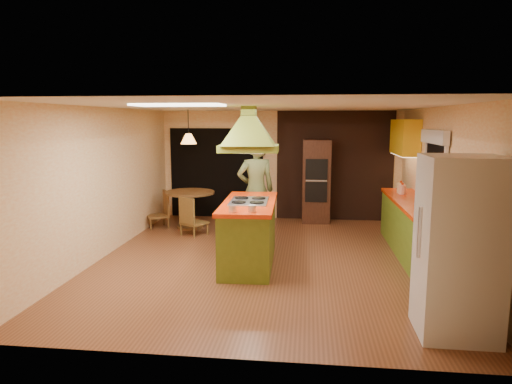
# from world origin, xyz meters

# --- Properties ---
(ground) EXTENTS (6.50, 6.50, 0.00)m
(ground) POSITION_xyz_m (0.00, 0.00, 0.00)
(ground) COLOR brown
(ground) RESTS_ON ground
(room_walls) EXTENTS (5.50, 6.50, 6.50)m
(room_walls) POSITION_xyz_m (0.00, 0.00, 1.25)
(room_walls) COLOR #FFE4B6
(room_walls) RESTS_ON ground
(ceiling_plane) EXTENTS (6.50, 6.50, 0.00)m
(ceiling_plane) POSITION_xyz_m (0.00, 0.00, 2.50)
(ceiling_plane) COLOR silver
(ceiling_plane) RESTS_ON room_walls
(brick_panel) EXTENTS (2.64, 0.03, 2.50)m
(brick_panel) POSITION_xyz_m (1.25, 3.23, 1.25)
(brick_panel) COLOR #381E14
(brick_panel) RESTS_ON ground
(nook_opening) EXTENTS (2.20, 0.03, 2.10)m
(nook_opening) POSITION_xyz_m (-1.50, 3.23, 1.05)
(nook_opening) COLOR black
(nook_opening) RESTS_ON ground
(right_counter) EXTENTS (0.62, 3.05, 0.92)m
(right_counter) POSITION_xyz_m (2.45, 0.60, 0.46)
(right_counter) COLOR olive
(right_counter) RESTS_ON ground
(upper_cabinets) EXTENTS (0.34, 1.40, 0.70)m
(upper_cabinets) POSITION_xyz_m (2.57, 2.20, 1.95)
(upper_cabinets) COLOR yellow
(upper_cabinets) RESTS_ON room_walls
(window_right) EXTENTS (0.12, 1.35, 1.06)m
(window_right) POSITION_xyz_m (2.70, 0.40, 1.77)
(window_right) COLOR black
(window_right) RESTS_ON room_walls
(fluor_panel) EXTENTS (1.20, 0.60, 0.03)m
(fluor_panel) POSITION_xyz_m (-1.10, -1.20, 2.48)
(fluor_panel) COLOR white
(fluor_panel) RESTS_ON ceiling_plane
(kitchen_island) EXTENTS (0.88, 2.06, 1.03)m
(kitchen_island) POSITION_xyz_m (-0.27, -0.26, 0.51)
(kitchen_island) COLOR olive
(kitchen_island) RESTS_ON ground
(range_hood) EXTENTS (0.95, 0.70, 0.78)m
(range_hood) POSITION_xyz_m (-0.27, -0.26, 2.26)
(range_hood) COLOR olive
(range_hood) RESTS_ON ceiling_plane
(man) EXTENTS (0.83, 0.69, 1.96)m
(man) POSITION_xyz_m (-0.32, 1.11, 0.98)
(man) COLOR #575F32
(man) RESTS_ON ground
(refrigerator) EXTENTS (0.80, 0.76, 1.93)m
(refrigerator) POSITION_xyz_m (2.25, -2.44, 0.96)
(refrigerator) COLOR white
(refrigerator) RESTS_ON ground
(wall_oven) EXTENTS (0.63, 0.61, 1.86)m
(wall_oven) POSITION_xyz_m (0.83, 2.95, 0.93)
(wall_oven) COLOR #4D2818
(wall_oven) RESTS_ON ground
(dining_table) EXTENTS (1.05, 1.05, 0.78)m
(dining_table) POSITION_xyz_m (-1.85, 2.08, 0.55)
(dining_table) COLOR brown
(dining_table) RESTS_ON ground
(chair_left) EXTENTS (0.60, 0.60, 0.79)m
(chair_left) POSITION_xyz_m (-2.55, 1.98, 0.40)
(chair_left) COLOR brown
(chair_left) RESTS_ON ground
(chair_near) EXTENTS (0.59, 0.59, 0.79)m
(chair_near) POSITION_xyz_m (-1.60, 1.43, 0.39)
(chair_near) COLOR brown
(chair_near) RESTS_ON ground
(pendant_lamp) EXTENTS (0.40, 0.40, 0.22)m
(pendant_lamp) POSITION_xyz_m (-1.85, 2.08, 1.90)
(pendant_lamp) COLOR #FF9E3F
(pendant_lamp) RESTS_ON ceiling_plane
(canister_large) EXTENTS (0.17, 0.17, 0.19)m
(canister_large) POSITION_xyz_m (2.40, 1.49, 1.02)
(canister_large) COLOR #FFF6CD
(canister_large) RESTS_ON right_counter
(canister_medium) EXTENTS (0.17, 0.17, 0.19)m
(canister_medium) POSITION_xyz_m (2.40, 1.50, 1.02)
(canister_medium) COLOR beige
(canister_medium) RESTS_ON right_counter
(canister_small) EXTENTS (0.17, 0.17, 0.18)m
(canister_small) POSITION_xyz_m (2.40, 1.35, 1.01)
(canister_small) COLOR #FFE6CD
(canister_small) RESTS_ON right_counter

